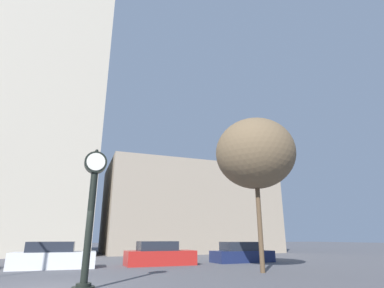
{
  "coord_description": "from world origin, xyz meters",
  "views": [
    {
      "loc": [
        0.73,
        -11.56,
        1.62
      ],
      "look_at": [
        9.15,
        10.8,
        9.12
      ],
      "focal_mm": 28.0,
      "sensor_mm": 36.0,
      "label": 1
    }
  ],
  "objects_px": {
    "car_red": "(159,255)",
    "car_navy": "(241,254)",
    "street_clock": "(91,206)",
    "car_white": "(53,257)",
    "bare_tree": "(255,154)"
  },
  "relations": [
    {
      "from": "car_red",
      "to": "car_navy",
      "type": "xyz_separation_m",
      "value": [
        5.98,
        0.31,
        -0.03
      ]
    },
    {
      "from": "street_clock",
      "to": "car_navy",
      "type": "distance_m",
      "value": 13.73
    },
    {
      "from": "car_red",
      "to": "car_navy",
      "type": "bearing_deg",
      "value": 2.39
    },
    {
      "from": "street_clock",
      "to": "car_white",
      "type": "xyz_separation_m",
      "value": [
        -1.42,
        8.14,
        -2.08
      ]
    },
    {
      "from": "car_red",
      "to": "bare_tree",
      "type": "xyz_separation_m",
      "value": [
        3.64,
        -5.82,
        5.39
      ]
    },
    {
      "from": "car_navy",
      "to": "bare_tree",
      "type": "height_order",
      "value": "bare_tree"
    },
    {
      "from": "street_clock",
      "to": "bare_tree",
      "type": "relative_size",
      "value": 0.6
    },
    {
      "from": "car_red",
      "to": "car_white",
      "type": "bearing_deg",
      "value": 179.33
    },
    {
      "from": "street_clock",
      "to": "car_red",
      "type": "relative_size",
      "value": 1.11
    },
    {
      "from": "car_white",
      "to": "car_red",
      "type": "xyz_separation_m",
      "value": [
        6.06,
        -0.01,
        -0.0
      ]
    },
    {
      "from": "street_clock",
      "to": "bare_tree",
      "type": "xyz_separation_m",
      "value": [
        8.29,
        2.31,
        3.31
      ]
    },
    {
      "from": "car_white",
      "to": "bare_tree",
      "type": "relative_size",
      "value": 0.56
    },
    {
      "from": "street_clock",
      "to": "car_red",
      "type": "xyz_separation_m",
      "value": [
        4.64,
        8.13,
        -2.08
      ]
    },
    {
      "from": "street_clock",
      "to": "car_navy",
      "type": "bearing_deg",
      "value": 38.45
    },
    {
      "from": "car_white",
      "to": "car_navy",
      "type": "distance_m",
      "value": 12.04
    }
  ]
}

